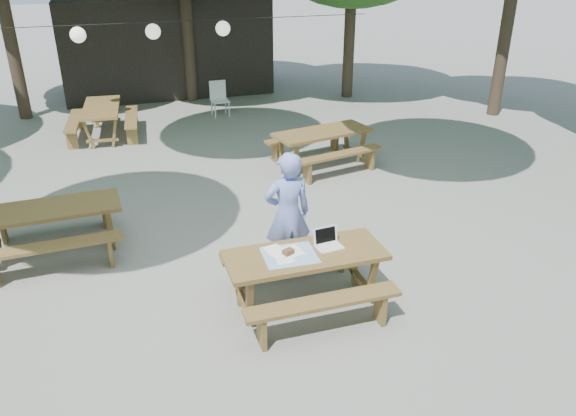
{
  "coord_description": "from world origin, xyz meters",
  "views": [
    {
      "loc": [
        -1.31,
        -7.39,
        4.26
      ],
      "look_at": [
        0.74,
        -1.01,
        1.05
      ],
      "focal_mm": 35.0,
      "sensor_mm": 36.0,
      "label": 1
    }
  ],
  "objects_px": {
    "picnic_table_nw": "(53,229)",
    "woman": "(288,215)",
    "plastic_chair": "(220,106)",
    "main_picnic_table": "(305,278)"
  },
  "relations": [
    {
      "from": "woman",
      "to": "plastic_chair",
      "type": "relative_size",
      "value": 1.99
    },
    {
      "from": "picnic_table_nw",
      "to": "plastic_chair",
      "type": "relative_size",
      "value": 2.26
    },
    {
      "from": "picnic_table_nw",
      "to": "woman",
      "type": "bearing_deg",
      "value": -29.23
    },
    {
      "from": "main_picnic_table",
      "to": "picnic_table_nw",
      "type": "bearing_deg",
      "value": 142.63
    },
    {
      "from": "picnic_table_nw",
      "to": "plastic_chair",
      "type": "height_order",
      "value": "plastic_chair"
    },
    {
      "from": "main_picnic_table",
      "to": "picnic_table_nw",
      "type": "xyz_separation_m",
      "value": [
        -3.12,
        2.38,
        0.0
      ]
    },
    {
      "from": "picnic_table_nw",
      "to": "woman",
      "type": "height_order",
      "value": "woman"
    },
    {
      "from": "picnic_table_nw",
      "to": "main_picnic_table",
      "type": "bearing_deg",
      "value": -40.19
    },
    {
      "from": "plastic_chair",
      "to": "woman",
      "type": "bearing_deg",
      "value": -97.68
    },
    {
      "from": "main_picnic_table",
      "to": "woman",
      "type": "relative_size",
      "value": 1.12
    }
  ]
}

